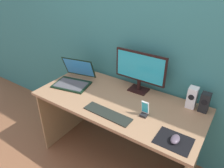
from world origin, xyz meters
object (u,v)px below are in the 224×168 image
(speaker_right, at_px, (205,102))
(speaker_near_monitor, at_px, (192,97))
(keyboard_external, at_px, (107,114))
(laptop, at_px, (74,79))
(monitor, at_px, (140,70))
(mouse, at_px, (175,139))
(phone_in_dock, at_px, (145,111))

(speaker_right, bearing_deg, speaker_near_monitor, 179.98)
(keyboard_external, bearing_deg, laptop, 159.46)
(speaker_near_monitor, xyz_separation_m, laptop, (-1.12, -0.24, -0.05))
(monitor, relative_size, keyboard_external, 1.19)
(keyboard_external, bearing_deg, speaker_near_monitor, 44.06)
(speaker_right, height_order, laptop, laptop)
(monitor, relative_size, speaker_right, 2.97)
(speaker_right, xyz_separation_m, laptop, (-1.23, -0.24, -0.04))
(speaker_near_monitor, distance_m, mouse, 0.48)
(laptop, height_order, keyboard_external, laptop)
(keyboard_external, xyz_separation_m, mouse, (0.57, 0.01, 0.02))
(laptop, bearing_deg, speaker_right, 11.14)
(monitor, distance_m, laptop, 0.69)
(speaker_right, bearing_deg, keyboard_external, -142.87)
(speaker_near_monitor, relative_size, mouse, 1.91)
(monitor, xyz_separation_m, mouse, (0.53, -0.47, -0.20))
(keyboard_external, relative_size, phone_in_dock, 3.07)
(mouse, bearing_deg, speaker_right, 80.75)
(speaker_near_monitor, xyz_separation_m, mouse, (0.03, -0.48, -0.07))
(monitor, height_order, mouse, monitor)
(speaker_right, xyz_separation_m, keyboard_external, (-0.64, -0.48, -0.08))
(keyboard_external, bearing_deg, mouse, 2.74)
(monitor, distance_m, speaker_near_monitor, 0.52)
(laptop, bearing_deg, mouse, -11.48)
(speaker_near_monitor, relative_size, phone_in_dock, 1.38)
(laptop, distance_m, phone_in_dock, 0.85)
(laptop, bearing_deg, monitor, 20.81)
(speaker_near_monitor, relative_size, keyboard_external, 0.45)
(speaker_right, bearing_deg, laptop, -168.86)
(laptop, bearing_deg, speaker_near_monitor, 12.15)
(speaker_near_monitor, distance_m, phone_in_dock, 0.44)
(laptop, distance_m, keyboard_external, 0.64)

